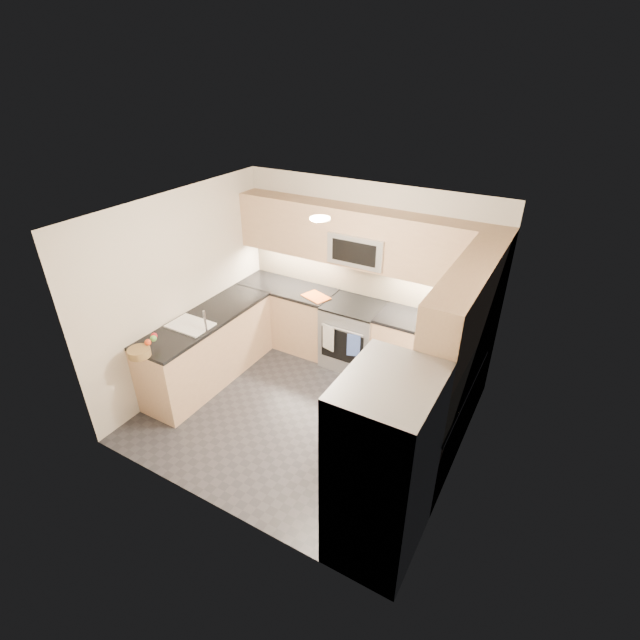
# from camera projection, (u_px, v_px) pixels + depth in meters

# --- Properties ---
(floor) EXTENTS (3.60, 3.20, 0.00)m
(floor) POSITION_uv_depth(u_px,v_px,m) (306.00, 413.00, 5.71)
(floor) COLOR #26262B
(floor) RESTS_ON ground
(ceiling) EXTENTS (3.60, 3.20, 0.02)m
(ceiling) POSITION_uv_depth(u_px,v_px,m) (302.00, 214.00, 4.48)
(ceiling) COLOR beige
(ceiling) RESTS_ON wall_back
(wall_back) EXTENTS (3.60, 0.02, 2.50)m
(wall_back) POSITION_uv_depth(u_px,v_px,m) (366.00, 274.00, 6.30)
(wall_back) COLOR beige
(wall_back) RESTS_ON floor
(wall_front) EXTENTS (3.60, 0.02, 2.50)m
(wall_front) POSITION_uv_depth(u_px,v_px,m) (205.00, 409.00, 3.89)
(wall_front) COLOR beige
(wall_front) RESTS_ON floor
(wall_left) EXTENTS (0.02, 3.20, 2.50)m
(wall_left) POSITION_uv_depth(u_px,v_px,m) (183.00, 290.00, 5.87)
(wall_left) COLOR beige
(wall_left) RESTS_ON floor
(wall_right) EXTENTS (0.02, 3.20, 2.50)m
(wall_right) POSITION_uv_depth(u_px,v_px,m) (469.00, 374.00, 4.32)
(wall_right) COLOR beige
(wall_right) RESTS_ON floor
(base_cab_back_left) EXTENTS (1.42, 0.60, 0.90)m
(base_cab_back_left) POSITION_uv_depth(u_px,v_px,m) (288.00, 316.00, 6.94)
(base_cab_back_left) COLOR tan
(base_cab_back_left) RESTS_ON floor
(base_cab_back_right) EXTENTS (1.42, 0.60, 0.90)m
(base_cab_back_right) POSITION_uv_depth(u_px,v_px,m) (429.00, 356.00, 6.00)
(base_cab_back_right) COLOR tan
(base_cab_back_right) RESTS_ON floor
(base_cab_right) EXTENTS (0.60, 1.70, 0.90)m
(base_cab_right) POSITION_uv_depth(u_px,v_px,m) (432.00, 419.00, 4.95)
(base_cab_right) COLOR tan
(base_cab_right) RESTS_ON floor
(base_cab_peninsula) EXTENTS (0.60, 2.00, 0.90)m
(base_cab_peninsula) POSITION_uv_depth(u_px,v_px,m) (209.00, 349.00, 6.14)
(base_cab_peninsula) COLOR tan
(base_cab_peninsula) RESTS_ON floor
(countertop_back_left) EXTENTS (1.42, 0.63, 0.04)m
(countertop_back_left) POSITION_uv_depth(u_px,v_px,m) (287.00, 287.00, 6.71)
(countertop_back_left) COLOR black
(countertop_back_left) RESTS_ON base_cab_back_left
(countertop_back_right) EXTENTS (1.42, 0.63, 0.04)m
(countertop_back_right) POSITION_uv_depth(u_px,v_px,m) (434.00, 325.00, 5.77)
(countertop_back_right) COLOR black
(countertop_back_right) RESTS_ON base_cab_back_right
(countertop_right) EXTENTS (0.63, 1.70, 0.04)m
(countertop_right) POSITION_uv_depth(u_px,v_px,m) (438.00, 384.00, 4.72)
(countertop_right) COLOR black
(countertop_right) RESTS_ON base_cab_right
(countertop_peninsula) EXTENTS (0.63, 2.00, 0.04)m
(countertop_peninsula) POSITION_uv_depth(u_px,v_px,m) (204.00, 319.00, 5.91)
(countertop_peninsula) COLOR black
(countertop_peninsula) RESTS_ON base_cab_peninsula
(upper_cab_back) EXTENTS (3.60, 0.35, 0.75)m
(upper_cab_back) POSITION_uv_depth(u_px,v_px,m) (362.00, 238.00, 5.89)
(upper_cab_back) COLOR tan
(upper_cab_back) RESTS_ON wall_back
(upper_cab_right) EXTENTS (0.35, 1.95, 0.75)m
(upper_cab_right) POSITION_uv_depth(u_px,v_px,m) (467.00, 303.00, 4.32)
(upper_cab_right) COLOR tan
(upper_cab_right) RESTS_ON wall_right
(backsplash_back) EXTENTS (3.60, 0.01, 0.51)m
(backsplash_back) POSITION_uv_depth(u_px,v_px,m) (365.00, 278.00, 6.33)
(backsplash_back) COLOR #C2AE8C
(backsplash_back) RESTS_ON wall_back
(backsplash_right) EXTENTS (0.01, 2.30, 0.51)m
(backsplash_right) POSITION_uv_depth(u_px,v_px,m) (479.00, 355.00, 4.69)
(backsplash_right) COLOR #C2AE8C
(backsplash_right) RESTS_ON wall_right
(gas_range) EXTENTS (0.76, 0.65, 0.91)m
(gas_range) POSITION_uv_depth(u_px,v_px,m) (353.00, 335.00, 6.45)
(gas_range) COLOR #95989C
(gas_range) RESTS_ON floor
(range_cooktop) EXTENTS (0.76, 0.65, 0.03)m
(range_cooktop) POSITION_uv_depth(u_px,v_px,m) (354.00, 306.00, 6.22)
(range_cooktop) COLOR black
(range_cooktop) RESTS_ON gas_range
(oven_door_glass) EXTENTS (0.62, 0.02, 0.45)m
(oven_door_glass) POSITION_uv_depth(u_px,v_px,m) (342.00, 346.00, 6.20)
(oven_door_glass) COLOR black
(oven_door_glass) RESTS_ON gas_range
(oven_handle) EXTENTS (0.60, 0.02, 0.02)m
(oven_handle) POSITION_uv_depth(u_px,v_px,m) (342.00, 330.00, 6.05)
(oven_handle) COLOR #B2B5BA
(oven_handle) RESTS_ON gas_range
(microwave) EXTENTS (0.76, 0.40, 0.40)m
(microwave) POSITION_uv_depth(u_px,v_px,m) (361.00, 248.00, 5.93)
(microwave) COLOR #ADB0B5
(microwave) RESTS_ON upper_cab_back
(microwave_door) EXTENTS (0.60, 0.01, 0.28)m
(microwave_door) POSITION_uv_depth(u_px,v_px,m) (354.00, 253.00, 5.78)
(microwave_door) COLOR black
(microwave_door) RESTS_ON microwave
(refrigerator) EXTENTS (0.70, 0.90, 1.80)m
(refrigerator) POSITION_uv_depth(u_px,v_px,m) (383.00, 469.00, 3.77)
(refrigerator) COLOR #929499
(refrigerator) RESTS_ON floor
(fridge_handle_left) EXTENTS (0.02, 0.02, 1.20)m
(fridge_handle_left) POSITION_uv_depth(u_px,v_px,m) (333.00, 462.00, 3.77)
(fridge_handle_left) COLOR #B2B5BA
(fridge_handle_left) RESTS_ON refrigerator
(fridge_handle_right) EXTENTS (0.02, 0.02, 1.20)m
(fridge_handle_right) POSITION_uv_depth(u_px,v_px,m) (352.00, 435.00, 4.04)
(fridge_handle_right) COLOR #B2B5BA
(fridge_handle_right) RESTS_ON refrigerator
(sink_basin) EXTENTS (0.52, 0.38, 0.16)m
(sink_basin) POSITION_uv_depth(u_px,v_px,m) (191.00, 330.00, 5.74)
(sink_basin) COLOR white
(sink_basin) RESTS_ON base_cab_peninsula
(faucet) EXTENTS (0.03, 0.03, 0.28)m
(faucet) POSITION_uv_depth(u_px,v_px,m) (205.00, 321.00, 5.53)
(faucet) COLOR silver
(faucet) RESTS_ON countertop_peninsula
(utensil_bowl) EXTENTS (0.32, 0.32, 0.16)m
(utensil_bowl) POSITION_uv_depth(u_px,v_px,m) (443.00, 325.00, 5.57)
(utensil_bowl) COLOR #65AB49
(utensil_bowl) RESTS_ON countertop_back_right
(cutting_board) EXTENTS (0.43, 0.36, 0.01)m
(cutting_board) POSITION_uv_depth(u_px,v_px,m) (316.00, 297.00, 6.39)
(cutting_board) COLOR #D15213
(cutting_board) RESTS_ON countertop_back_left
(fruit_basket) EXTENTS (0.29, 0.29, 0.09)m
(fruit_basket) POSITION_uv_depth(u_px,v_px,m) (139.00, 352.00, 5.11)
(fruit_basket) COLOR olive
(fruit_basket) RESTS_ON countertop_peninsula
(fruit_apple) EXTENTS (0.07, 0.07, 0.07)m
(fruit_apple) POSITION_uv_depth(u_px,v_px,m) (154.00, 336.00, 5.28)
(fruit_apple) COLOR red
(fruit_apple) RESTS_ON fruit_basket
(fruit_pear) EXTENTS (0.07, 0.07, 0.07)m
(fruit_pear) POSITION_uv_depth(u_px,v_px,m) (153.00, 338.00, 5.23)
(fruit_pear) COLOR #55A647
(fruit_pear) RESTS_ON fruit_basket
(dish_towel_check) EXTENTS (0.19, 0.07, 0.37)m
(dish_towel_check) POSITION_uv_depth(u_px,v_px,m) (328.00, 338.00, 6.21)
(dish_towel_check) COLOR white
(dish_towel_check) RESTS_ON oven_handle
(dish_towel_blue) EXTENTS (0.17, 0.07, 0.33)m
(dish_towel_blue) POSITION_uv_depth(u_px,v_px,m) (353.00, 345.00, 6.04)
(dish_towel_blue) COLOR #354D94
(dish_towel_blue) RESTS_ON oven_handle
(fruit_orange) EXTENTS (0.07, 0.07, 0.07)m
(fruit_orange) POSITION_uv_depth(u_px,v_px,m) (148.00, 342.00, 5.16)
(fruit_orange) COLOR #E04318
(fruit_orange) RESTS_ON fruit_basket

